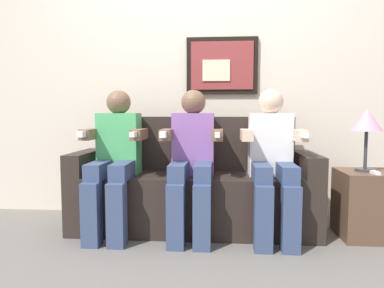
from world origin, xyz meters
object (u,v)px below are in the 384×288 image
(table_lamp, at_px, (367,123))
(spare_remote_on_table, at_px, (374,172))
(couch, at_px, (194,190))
(person_on_right, at_px, (272,157))
(side_table_right, at_px, (366,204))
(person_in_middle, at_px, (192,156))
(person_on_left, at_px, (115,156))

(table_lamp, xyz_separation_m, spare_remote_on_table, (0.02, -0.11, -0.35))
(couch, distance_m, person_on_right, 0.68)
(person_on_right, height_order, table_lamp, person_on_right)
(couch, relative_size, table_lamp, 4.15)
(table_lamp, bearing_deg, couch, 175.22)
(side_table_right, bearing_deg, spare_remote_on_table, -89.43)
(side_table_right, height_order, spare_remote_on_table, spare_remote_on_table)
(person_in_middle, xyz_separation_m, spare_remote_on_table, (1.31, -0.05, -0.10))
(table_lamp, bearing_deg, person_in_middle, -177.30)
(side_table_right, bearing_deg, table_lamp, -177.10)
(table_lamp, bearing_deg, person_on_left, -178.16)
(person_on_right, bearing_deg, person_on_left, -179.98)
(person_on_left, relative_size, side_table_right, 2.22)
(person_in_middle, relative_size, person_on_right, 1.00)
(person_on_right, xyz_separation_m, table_lamp, (0.69, 0.06, 0.25))
(person_on_right, relative_size, table_lamp, 2.41)
(couch, height_order, person_on_left, person_on_left)
(person_on_left, xyz_separation_m, table_lamp, (1.87, 0.06, 0.25))
(side_table_right, relative_size, spare_remote_on_table, 3.85)
(side_table_right, xyz_separation_m, table_lamp, (-0.02, -0.00, 0.61))
(person_on_left, bearing_deg, table_lamp, 1.84)
(person_on_right, bearing_deg, table_lamp, 4.97)
(couch, distance_m, side_table_right, 1.31)
(person_in_middle, bearing_deg, table_lamp, 2.70)
(couch, height_order, spare_remote_on_table, couch)
(couch, bearing_deg, person_in_middle, -90.02)
(person_on_left, height_order, spare_remote_on_table, person_on_left)
(side_table_right, bearing_deg, person_on_right, -175.09)
(table_lamp, bearing_deg, side_table_right, 2.90)
(table_lamp, bearing_deg, spare_remote_on_table, -77.65)
(couch, distance_m, person_on_left, 0.68)
(person_in_middle, height_order, spare_remote_on_table, person_in_middle)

